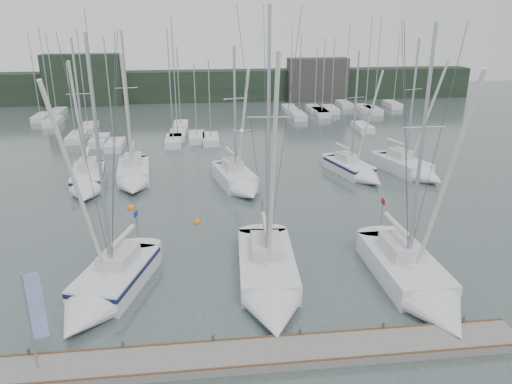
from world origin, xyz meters
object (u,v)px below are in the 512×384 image
at_px(sailboat_near_right, 420,287).
at_px(sailboat_mid_e, 413,170).
at_px(sailboat_mid_a, 87,182).
at_px(dock_banner, 34,312).
at_px(sailboat_near_center, 270,285).
at_px(sailboat_mid_c, 240,183).
at_px(buoy_a, 197,222).
at_px(sailboat_mid_d, 357,171).
at_px(sailboat_mid_b, 134,177).
at_px(sailboat_near_left, 103,291).
at_px(buoy_c, 131,208).

relative_size(sailboat_near_right, sailboat_mid_e, 1.16).
bearing_deg(sailboat_near_right, sailboat_mid_e, 66.78).
distance_m(sailboat_near_right, sailboat_mid_a, 28.74).
bearing_deg(dock_banner, sailboat_near_center, 6.40).
bearing_deg(sailboat_mid_a, sailboat_mid_c, -14.06).
xyz_separation_m(sailboat_mid_c, sailboat_mid_e, (16.24, 1.66, -0.01)).
bearing_deg(buoy_a, sailboat_near_center, -69.39).
xyz_separation_m(sailboat_near_right, sailboat_mid_e, (8.17, 19.72, 0.02)).
xyz_separation_m(sailboat_near_center, sailboat_mid_d, (10.89, 18.93, 0.01)).
relative_size(sailboat_near_right, sailboat_mid_a, 1.13).
bearing_deg(sailboat_near_center, sailboat_mid_b, 119.39).
relative_size(sailboat_mid_e, buoy_a, 24.20).
bearing_deg(sailboat_mid_c, sailboat_near_right, -78.59).
bearing_deg(sailboat_near_center, dock_banner, -149.87).
relative_size(sailboat_near_center, dock_banner, 3.53).
bearing_deg(sailboat_mid_c, buoy_a, -131.78).
bearing_deg(sailboat_mid_d, sailboat_mid_a, 164.94).
xyz_separation_m(sailboat_mid_a, sailboat_mid_b, (3.75, 0.99, -0.02)).
distance_m(sailboat_near_left, sailboat_near_right, 16.82).
distance_m(sailboat_mid_c, dock_banner, 24.39).
relative_size(sailboat_mid_c, sailboat_mid_d, 1.06).
height_order(sailboat_near_left, buoy_a, sailboat_near_left).
xyz_separation_m(buoy_c, dock_banner, (-1.49, -18.70, 3.07)).
xyz_separation_m(sailboat_mid_a, buoy_c, (4.17, -4.88, -0.65)).
height_order(sailboat_near_left, sailboat_near_right, sailboat_near_right).
height_order(sailboat_near_left, sailboat_mid_e, sailboat_near_left).
xyz_separation_m(sailboat_mid_c, buoy_a, (-3.70, -6.66, -0.63)).
bearing_deg(dock_banner, sailboat_mid_c, 45.14).
bearing_deg(sailboat_mid_a, sailboat_mid_d, -5.95).
height_order(sailboat_near_right, sailboat_mid_d, sailboat_near_right).
height_order(sailboat_near_left, sailboat_mid_b, sailboat_near_left).
distance_m(sailboat_mid_b, dock_banner, 24.71).
height_order(sailboat_mid_b, sailboat_mid_d, sailboat_mid_b).
height_order(sailboat_mid_c, dock_banner, sailboat_mid_c).
height_order(sailboat_near_left, sailboat_mid_d, sailboat_near_left).
xyz_separation_m(sailboat_mid_c, sailboat_mid_d, (11.02, 2.06, -0.07)).
bearing_deg(sailboat_near_left, buoy_a, 80.38).
bearing_deg(sailboat_near_center, sailboat_mid_e, 52.84).
bearing_deg(sailboat_mid_e, sailboat_mid_b, 160.26).
distance_m(sailboat_near_center, sailboat_near_right, 8.02).
xyz_separation_m(sailboat_near_left, buoy_c, (-0.07, 13.24, -0.61)).
height_order(sailboat_mid_a, buoy_a, sailboat_mid_a).
bearing_deg(buoy_c, sailboat_mid_d, 15.16).
distance_m(sailboat_mid_a, sailboat_mid_e, 29.16).
relative_size(sailboat_mid_a, sailboat_mid_d, 1.11).
bearing_deg(sailboat_mid_b, sailboat_near_center, -69.37).
distance_m(buoy_c, dock_banner, 19.01).
bearing_deg(buoy_a, sailboat_mid_c, 60.90).
xyz_separation_m(sailboat_near_right, sailboat_mid_b, (-17.23, 20.62, 0.03)).
bearing_deg(sailboat_near_center, sailboat_near_right, -4.63).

